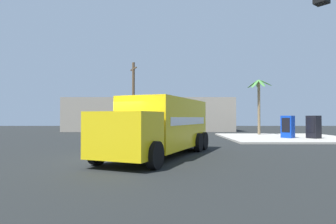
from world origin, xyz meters
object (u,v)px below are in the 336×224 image
Objects in this scene: vending_machine_red at (315,127)px; vending_machine_blue at (289,127)px; utility_pole at (134,97)px; palm_tree_far at (260,99)px; delivery_truck at (162,126)px.

vending_machine_red is 1.00× the size of vending_machine_blue.
vending_machine_red and vending_machine_blue have the same top height.
utility_pole is (-13.83, 7.52, 3.03)m from vending_machine_blue.
vending_machine_blue is 16.03m from utility_pole.
palm_tree_far is 0.70× the size of utility_pole.
vending_machine_red is at bearing 37.62° from delivery_truck.
palm_tree_far is (-0.90, 4.63, 2.65)m from vending_machine_blue.
vending_machine_red is at bearing -27.14° from utility_pole.
vending_machine_blue is at bearing 164.09° from vending_machine_red.
vending_machine_red is 1.95m from vending_machine_blue.
vending_machine_blue is (-1.88, 0.54, 0.00)m from vending_machine_red.
palm_tree_far is at bearing 101.04° from vending_machine_blue.
vending_machine_red is 0.23× the size of utility_pole.
utility_pole reaches higher than vending_machine_blue.
utility_pole is (-12.93, 2.89, 0.39)m from palm_tree_far.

